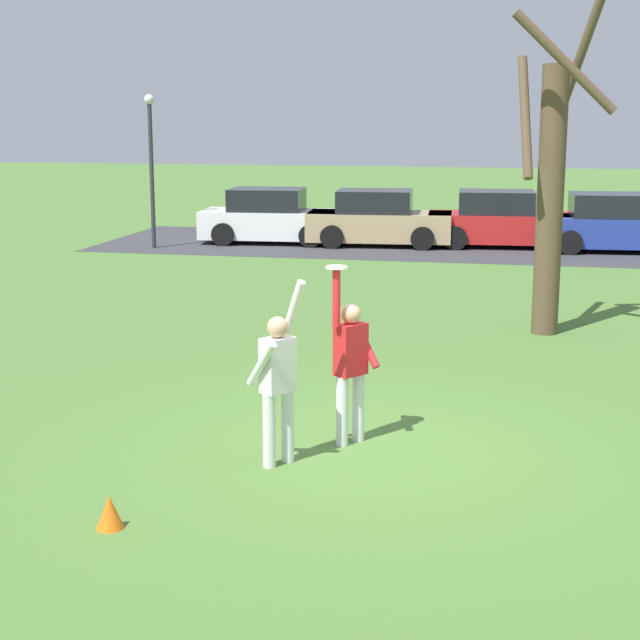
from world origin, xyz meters
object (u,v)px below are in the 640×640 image
person_defender (278,377)px  parked_car_white (271,218)px  frisbee_disc (337,267)px  parked_car_blue (613,225)px  person_catcher (351,361)px  parked_car_tan (378,220)px  lamppost_by_lot (151,156)px  field_cone_orange (110,512)px  bare_tree_tall (551,183)px  parked_car_red (499,221)px

person_defender → parked_car_white: 18.96m
frisbee_disc → parked_car_blue: size_ratio=0.06×
person_catcher → parked_car_tan: size_ratio=0.49×
lamppost_by_lot → field_cone_orange: 19.84m
frisbee_disc → field_cone_orange: (-1.61, -2.69, -1.93)m
person_catcher → parked_car_blue: bearing=-157.2°
person_defender → parked_car_white: person_defender is taller
parked_car_tan → field_cone_orange: bearing=-92.4°
parked_car_tan → field_cone_orange: 20.41m
parked_car_tan → bare_tree_tall: bearing=-71.4°
parked_car_white → lamppost_by_lot: (-2.96, -1.81, 1.86)m
person_catcher → person_defender: size_ratio=1.02×
parked_car_tan → person_catcher: bearing=-86.4°
parked_car_red → bare_tree_tall: (1.16, -11.47, 1.87)m
parked_car_tan → parked_car_white: bearing=177.3°
parked_car_red → field_cone_orange: 21.02m
parked_car_blue → field_cone_orange: 21.35m
person_catcher → parked_car_white: 18.30m
bare_tree_tall → field_cone_orange: bare_tree_tall is taller
person_catcher → parked_car_tan: 17.67m
parked_car_tan → parked_car_blue: bearing=-3.1°
parked_car_tan → bare_tree_tall: bare_tree_tall is taller
parked_car_white → parked_car_tan: size_ratio=1.00×
parked_car_red → parked_car_blue: (3.10, -0.33, 0.00)m
person_defender → parked_car_tan: 18.47m
lamppost_by_lot → bare_tree_tall: bearing=-40.5°
lamppost_by_lot → field_cone_orange: (6.70, -18.52, -2.43)m
person_catcher → frisbee_disc: (-0.13, -0.18, 1.11)m
frisbee_disc → parked_car_blue: frisbee_disc is taller
parked_car_blue → parked_car_white: bearing=177.0°
parked_car_white → bare_tree_tall: bearing=-58.6°
parked_car_red → field_cone_orange: size_ratio=13.17×
field_cone_orange → person_catcher: bearing=58.7°
frisbee_disc → lamppost_by_lot: lamppost_by_lot is taller
bare_tree_tall → parked_car_red: bearing=95.8°
person_catcher → parked_car_red: size_ratio=0.49×
person_catcher → bare_tree_tall: bare_tree_tall is taller
parked_car_blue → lamppost_by_lot: bearing=-175.1°
parked_car_tan → person_defender: bearing=-88.8°
person_catcher → parked_car_red: (1.12, 17.95, -0.25)m
bare_tree_tall → lamppost_by_lot: (-10.73, 9.17, -0.02)m
parked_car_red → field_cone_orange: bearing=-101.8°
bare_tree_tall → field_cone_orange: size_ratio=18.35×
frisbee_disc → parked_car_blue: bearing=76.2°
frisbee_disc → parked_car_red: bearing=86.0°
frisbee_disc → parked_car_white: frisbee_disc is taller
parked_car_red → parked_car_blue: same height
parked_car_white → parked_car_blue: bearing=-3.0°
bare_tree_tall → person_defender: bearing=-111.7°
frisbee_disc → lamppost_by_lot: size_ratio=0.06×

